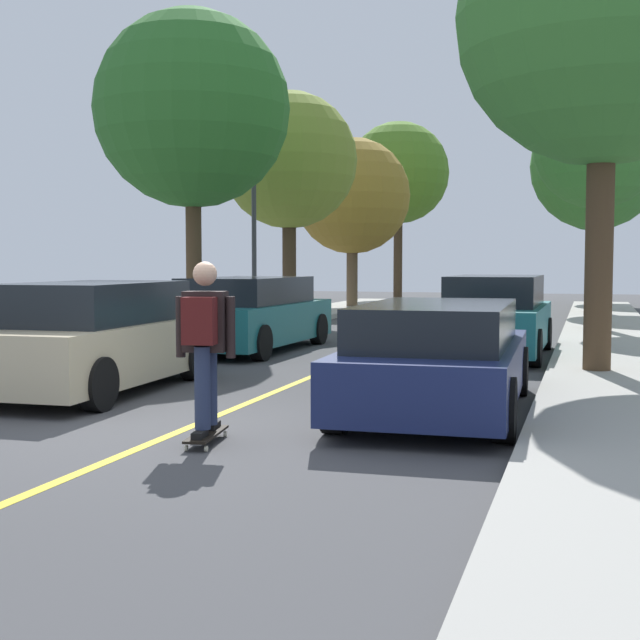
% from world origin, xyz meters
% --- Properties ---
extents(ground, '(80.00, 80.00, 0.00)m').
position_xyz_m(ground, '(0.00, 0.00, 0.00)').
color(ground, '#424244').
extents(sidewalk_right, '(2.05, 56.00, 0.14)m').
position_xyz_m(sidewalk_right, '(4.42, 0.00, 0.07)').
color(sidewalk_right, '#9E9B93').
rests_on(sidewalk_right, ground).
extents(center_line, '(0.12, 39.20, 0.01)m').
position_xyz_m(center_line, '(0.00, 4.00, 0.00)').
color(center_line, gold).
rests_on(center_line, ground).
extents(parked_car_left_nearest, '(2.06, 4.21, 1.46)m').
position_xyz_m(parked_car_left_nearest, '(-2.34, 2.14, 0.72)').
color(parked_car_left_nearest, '#BCAD89').
rests_on(parked_car_left_nearest, ground).
extents(parked_car_left_near, '(2.05, 4.63, 1.43)m').
position_xyz_m(parked_car_left_near, '(-2.34, 7.70, 0.71)').
color(parked_car_left_near, '#196066').
rests_on(parked_car_left_near, ground).
extents(parked_car_right_nearest, '(2.01, 4.50, 1.27)m').
position_xyz_m(parked_car_right_nearest, '(2.35, 1.88, 0.64)').
color(parked_car_right_nearest, navy).
rests_on(parked_car_right_nearest, ground).
extents(parked_car_right_near, '(1.88, 4.36, 1.48)m').
position_xyz_m(parked_car_right_near, '(2.34, 8.09, 0.72)').
color(parked_car_right_near, '#196066').
rests_on(parked_car_right_near, ground).
extents(street_tree_left_nearest, '(4.14, 4.14, 6.87)m').
position_xyz_m(street_tree_left_nearest, '(-4.10, 8.92, 4.93)').
color(street_tree_left_nearest, '#4C3823').
rests_on(street_tree_left_nearest, sidewalk_left).
extents(street_tree_left_near, '(3.81, 3.81, 6.33)m').
position_xyz_m(street_tree_left_near, '(-4.10, 15.06, 4.53)').
color(street_tree_left_near, '#3D2D1E').
rests_on(street_tree_left_near, sidewalk_left).
extents(street_tree_left_far, '(4.10, 4.10, 5.96)m').
position_xyz_m(street_tree_left_far, '(-4.10, 21.78, 4.03)').
color(street_tree_left_far, brown).
rests_on(street_tree_left_far, sidewalk_left).
extents(street_tree_left_farthest, '(4.43, 4.43, 7.68)m').
position_xyz_m(street_tree_left_farthest, '(-4.10, 29.45, 5.58)').
color(street_tree_left_farthest, '#3D2D1E').
rests_on(street_tree_left_farthest, sidewalk_left).
extents(street_tree_right_nearest, '(4.27, 4.27, 7.26)m').
position_xyz_m(street_tree_right_nearest, '(4.10, 5.42, 5.24)').
color(street_tree_right_nearest, '#4C3823').
rests_on(street_tree_right_nearest, sidewalk_right).
extents(street_tree_right_near, '(3.07, 3.07, 5.92)m').
position_xyz_m(street_tree_right_near, '(4.10, 13.74, 4.49)').
color(street_tree_right_near, '#4C3823').
rests_on(street_tree_right_near, sidewalk_right).
extents(street_tree_right_far, '(4.08, 4.08, 6.67)m').
position_xyz_m(street_tree_right_far, '(4.10, 20.78, 4.75)').
color(street_tree_right_far, brown).
rests_on(street_tree_right_far, sidewalk_right).
extents(street_tree_right_farthest, '(4.03, 4.03, 6.84)m').
position_xyz_m(street_tree_right_farthest, '(4.10, 28.40, 4.95)').
color(street_tree_right_farthest, brown).
rests_on(street_tree_right_farthest, sidewalk_right).
extents(streetlamp, '(0.36, 0.24, 5.70)m').
position_xyz_m(streetlamp, '(-4.09, 12.37, 3.40)').
color(streetlamp, '#38383D').
rests_on(streetlamp, sidewalk_left).
extents(skateboard, '(0.35, 0.86, 0.10)m').
position_xyz_m(skateboard, '(0.51, -0.45, 0.09)').
color(skateboard, black).
rests_on(skateboard, ground).
extents(skateboarder, '(0.59, 0.71, 1.64)m').
position_xyz_m(skateboarder, '(0.52, -0.49, 1.03)').
color(skateboarder, black).
rests_on(skateboarder, skateboard).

